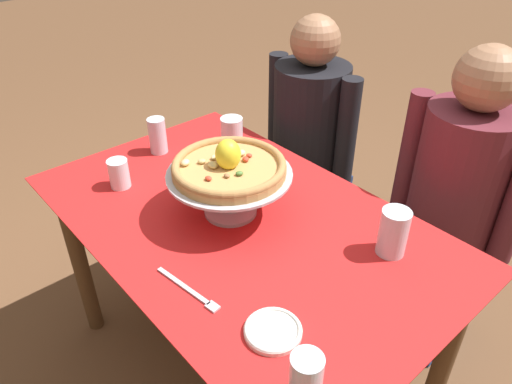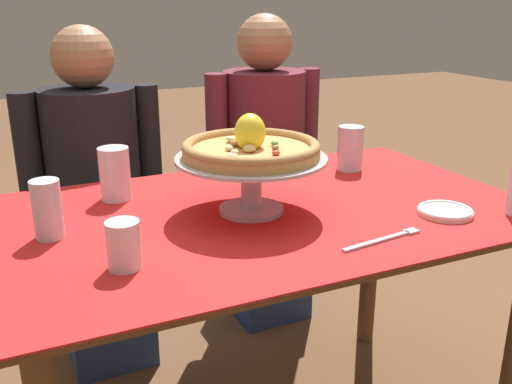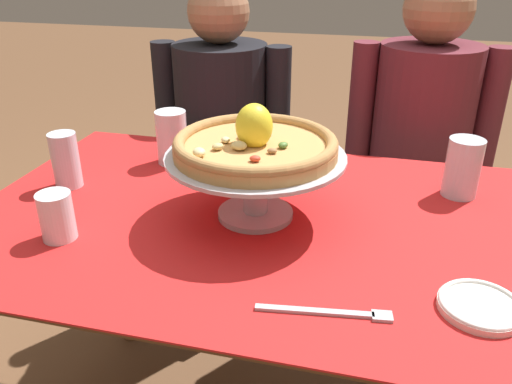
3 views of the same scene
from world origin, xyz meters
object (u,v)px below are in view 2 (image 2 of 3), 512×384
object	(u,v)px
water_glass_side_left	(48,213)
diner_left	(97,214)
dinner_fork	(386,239)
diner_right	(264,182)
side_plate	(445,211)
water_glass_front_left	(124,247)
pizza	(252,148)
water_glass_back_right	(350,151)
pizza_stand	(252,173)
water_glass_back_left	(115,176)

from	to	relation	value
water_glass_side_left	diner_left	world-z (taller)	diner_left
dinner_fork	diner_right	world-z (taller)	diner_right
water_glass_side_left	diner_left	size ratio (longest dim) A/B	0.11
side_plate	diner_left	size ratio (longest dim) A/B	0.11
diner_left	water_glass_front_left	bearing A→B (deg)	-95.04
dinner_fork	diner_right	xyz separation A→B (m)	(0.17, 0.98, -0.17)
water_glass_front_left	diner_left	world-z (taller)	diner_left
pizza	diner_left	bearing A→B (deg)	113.21
water_glass_back_right	dinner_fork	size ratio (longest dim) A/B	0.63
pizza_stand	side_plate	distance (m)	0.48
water_glass_side_left	diner_right	bearing A→B (deg)	38.14
water_glass_back_left	dinner_fork	xyz separation A→B (m)	(0.48, -0.52, -0.06)
pizza_stand	pizza	xyz separation A→B (m)	(-0.00, 0.00, 0.06)
water_glass_back_left	diner_left	world-z (taller)	diner_left
water_glass_front_left	diner_left	xyz separation A→B (m)	(0.07, 0.83, -0.23)
pizza_stand	diner_left	xyz separation A→B (m)	(-0.28, 0.65, -0.29)
side_plate	dinner_fork	size ratio (longest dim) A/B	0.62
dinner_fork	water_glass_side_left	bearing A→B (deg)	154.09
water_glass_front_left	side_plate	distance (m)	0.78
pizza	water_glass_front_left	xyz separation A→B (m)	(-0.35, -0.18, -0.12)
water_glass_side_left	water_glass_front_left	world-z (taller)	water_glass_side_left
pizza_stand	diner_left	distance (m)	0.76
side_plate	water_glass_side_left	bearing A→B (deg)	164.05
water_glass_side_left	side_plate	xyz separation A→B (m)	(0.89, -0.26, -0.05)
water_glass_front_left	diner_right	distance (m)	1.15
water_glass_back_left	water_glass_back_right	size ratio (longest dim) A/B	1.02
water_glass_side_left	water_glass_front_left	distance (m)	0.25
pizza	water_glass_back_left	distance (m)	0.39
pizza_stand	dinner_fork	bearing A→B (deg)	-55.19
pizza_stand	dinner_fork	distance (m)	0.35
water_glass_side_left	water_glass_front_left	xyz separation A→B (m)	(0.12, -0.22, -0.01)
water_glass_side_left	diner_right	world-z (taller)	diner_right
pizza_stand	water_glass_side_left	world-z (taller)	pizza_stand
diner_left	diner_right	bearing A→B (deg)	4.36
water_glass_back_left	water_glass_back_right	world-z (taller)	water_glass_back_left
water_glass_side_left	dinner_fork	size ratio (longest dim) A/B	0.61
pizza_stand	pizza	size ratio (longest dim) A/B	1.11
water_glass_front_left	diner_right	xyz separation A→B (m)	(0.72, 0.88, -0.21)
water_glass_back_right	water_glass_side_left	bearing A→B (deg)	-169.03
pizza	water_glass_front_left	size ratio (longest dim) A/B	3.42
diner_right	side_plate	bearing A→B (deg)	-86.47
dinner_fork	diner_left	xyz separation A→B (m)	(-0.47, 0.93, -0.19)
pizza_stand	water_glass_back_right	distance (m)	0.48
side_plate	diner_left	xyz separation A→B (m)	(-0.70, 0.86, -0.19)
water_glass_side_left	water_glass_front_left	size ratio (longest dim) A/B	1.36
pizza	water_glass_front_left	world-z (taller)	pizza
pizza_stand	water_glass_back_right	bearing A→B (deg)	26.82
water_glass_side_left	side_plate	size ratio (longest dim) A/B	0.99
diner_left	diner_right	world-z (taller)	diner_right
pizza_stand	water_glass_side_left	size ratio (longest dim) A/B	2.80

